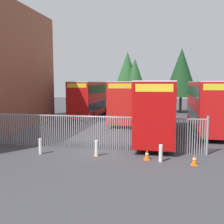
% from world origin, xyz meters
% --- Properties ---
extents(ground_plane, '(100.00, 100.00, 0.00)m').
position_xyz_m(ground_plane, '(0.00, 8.00, 0.00)').
color(ground_plane, '#3D3D42').
extents(palisade_fence, '(14.43, 0.14, 2.35)m').
position_xyz_m(palisade_fence, '(-0.56, 0.00, 1.18)').
color(palisade_fence, gray).
rests_on(palisade_fence, ground).
extents(double_decker_bus_near_gate, '(2.54, 10.81, 4.42)m').
position_xyz_m(double_decker_bus_near_gate, '(3.47, 4.33, 2.42)').
color(double_decker_bus_near_gate, '#B70C0C').
rests_on(double_decker_bus_near_gate, ground).
extents(double_decker_bus_behind_fence_left, '(2.54, 10.81, 4.42)m').
position_xyz_m(double_decker_bus_behind_fence_left, '(0.01, 12.82, 2.42)').
color(double_decker_bus_behind_fence_left, red).
rests_on(double_decker_bus_behind_fence_left, ground).
extents(double_decker_bus_behind_fence_right, '(2.54, 10.81, 4.42)m').
position_xyz_m(double_decker_bus_behind_fence_right, '(7.69, 8.22, 2.42)').
color(double_decker_bus_behind_fence_right, red).
rests_on(double_decker_bus_behind_fence_right, ground).
extents(double_decker_bus_far_back, '(2.54, 10.81, 4.42)m').
position_xyz_m(double_decker_bus_far_back, '(-5.15, 15.92, 2.42)').
color(double_decker_bus_far_back, red).
rests_on(double_decker_bus_far_back, ground).
extents(bollard_near_left, '(0.20, 0.20, 0.95)m').
position_xyz_m(bollard_near_left, '(-3.22, -1.83, 0.47)').
color(bollard_near_left, silver).
rests_on(bollard_near_left, ground).
extents(bollard_center_front, '(0.20, 0.20, 0.95)m').
position_xyz_m(bollard_center_front, '(0.21, -1.62, 0.47)').
color(bollard_center_front, silver).
rests_on(bollard_center_front, ground).
extents(bollard_near_right, '(0.20, 0.20, 0.95)m').
position_xyz_m(bollard_near_right, '(3.92, -1.98, 0.47)').
color(bollard_near_right, silver).
rests_on(bollard_near_right, ground).
extents(traffic_cone_by_gate, '(0.34, 0.34, 0.59)m').
position_xyz_m(traffic_cone_by_gate, '(3.16, -1.76, 0.29)').
color(traffic_cone_by_gate, orange).
rests_on(traffic_cone_by_gate, ground).
extents(traffic_cone_mid_forecourt, '(0.34, 0.34, 0.59)m').
position_xyz_m(traffic_cone_mid_forecourt, '(5.66, -2.26, 0.29)').
color(traffic_cone_mid_forecourt, orange).
rests_on(traffic_cone_mid_forecourt, ground).
extents(traffic_cone_near_kerb, '(0.34, 0.34, 0.59)m').
position_xyz_m(traffic_cone_near_kerb, '(0.18, -1.49, 0.29)').
color(traffic_cone_near_kerb, orange).
rests_on(traffic_cone_near_kerb, ground).
extents(tree_tall_back, '(3.93, 3.93, 8.06)m').
position_xyz_m(tree_tall_back, '(-0.67, 24.98, 5.23)').
color(tree_tall_back, '#4C3823').
rests_on(tree_tall_back, ground).
extents(tree_short_side, '(4.79, 4.79, 9.19)m').
position_xyz_m(tree_short_side, '(6.23, 22.96, 5.76)').
color(tree_short_side, '#4C3823').
rests_on(tree_short_side, ground).
extents(tree_mid_row, '(4.55, 4.55, 9.15)m').
position_xyz_m(tree_mid_row, '(-1.89, 25.43, 5.89)').
color(tree_mid_row, '#4C3823').
rests_on(tree_mid_row, ground).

